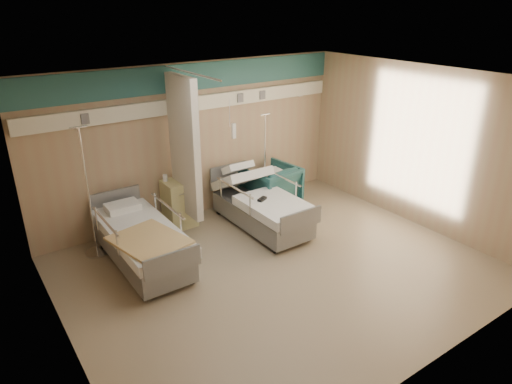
% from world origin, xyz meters
% --- Properties ---
extents(ground, '(6.00, 5.00, 0.00)m').
position_xyz_m(ground, '(0.00, 0.00, 0.00)').
color(ground, '#85735B').
rests_on(ground, ground).
extents(room_walls, '(6.04, 5.04, 2.82)m').
position_xyz_m(room_walls, '(-0.03, 0.25, 1.86)').
color(room_walls, tan).
rests_on(room_walls, ground).
extents(bed_right, '(1.00, 2.16, 0.63)m').
position_xyz_m(bed_right, '(0.60, 1.30, 0.32)').
color(bed_right, white).
rests_on(bed_right, ground).
extents(bed_left, '(1.00, 2.16, 0.63)m').
position_xyz_m(bed_left, '(-1.60, 1.30, 0.32)').
color(bed_left, white).
rests_on(bed_left, ground).
extents(bedside_cabinet, '(0.50, 0.48, 0.85)m').
position_xyz_m(bedside_cabinet, '(-0.55, 2.20, 0.42)').
color(bedside_cabinet, '#CAC27E').
rests_on(bedside_cabinet, ground).
extents(visitor_armchair, '(0.99, 1.02, 0.85)m').
position_xyz_m(visitor_armchair, '(1.25, 1.90, 0.42)').
color(visitor_armchair, '#215253').
rests_on(visitor_armchair, ground).
extents(waffle_blanket, '(0.56, 0.50, 0.06)m').
position_xyz_m(waffle_blanket, '(1.24, 1.88, 0.88)').
color(waffle_blanket, white).
rests_on(waffle_blanket, visitor_armchair).
extents(iv_stand_right, '(0.32, 0.32, 1.79)m').
position_xyz_m(iv_stand_right, '(1.31, 2.18, 0.37)').
color(iv_stand_right, silver).
rests_on(iv_stand_right, ground).
extents(iv_stand_left, '(0.37, 0.37, 2.09)m').
position_xyz_m(iv_stand_left, '(-2.10, 2.05, 0.43)').
color(iv_stand_left, silver).
rests_on(iv_stand_left, ground).
extents(call_remote, '(0.20, 0.15, 0.04)m').
position_xyz_m(call_remote, '(0.47, 1.09, 0.65)').
color(call_remote, black).
rests_on(call_remote, bed_right).
extents(tan_blanket, '(1.03, 1.19, 0.04)m').
position_xyz_m(tan_blanket, '(-1.67, 0.84, 0.65)').
color(tan_blanket, tan).
rests_on(tan_blanket, bed_left).
extents(toiletry_bag, '(0.24, 0.16, 0.12)m').
position_xyz_m(toiletry_bag, '(-0.42, 2.26, 0.91)').
color(toiletry_bag, black).
rests_on(toiletry_bag, bedside_cabinet).
extents(white_cup, '(0.08, 0.08, 0.12)m').
position_xyz_m(white_cup, '(-0.73, 2.32, 0.91)').
color(white_cup, white).
rests_on(white_cup, bedside_cabinet).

